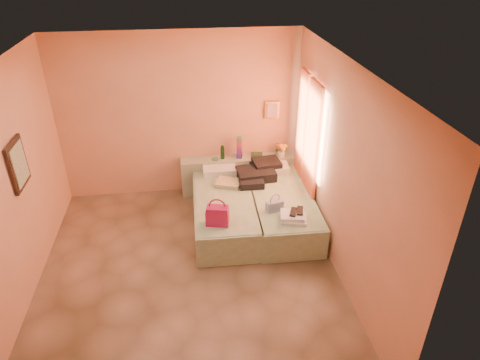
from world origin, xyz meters
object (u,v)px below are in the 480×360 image
at_px(bed_right, 281,208).
at_px(magenta_handbag, 217,215).
at_px(water_bottle, 222,152).
at_px(green_book, 257,154).
at_px(blue_handbag, 275,206).
at_px(towel_stack, 294,217).
at_px(headboard_ledge, 239,174).
at_px(flower_vase, 281,149).
at_px(bed_left, 225,211).

xyz_separation_m(bed_right, magenta_handbag, (-1.06, -0.63, 0.40)).
distance_m(water_bottle, green_book, 0.62).
xyz_separation_m(blue_handbag, towel_stack, (0.22, -0.28, -0.03)).
bearing_deg(headboard_ledge, flower_vase, -3.83).
bearing_deg(bed_right, blue_handbag, -115.48).
bearing_deg(towel_stack, blue_handbag, 128.15).
bearing_deg(water_bottle, magenta_handbag, -98.07).
height_order(water_bottle, towel_stack, water_bottle).
height_order(water_bottle, flower_vase, flower_vase).
bearing_deg(bed_right, water_bottle, 128.37).
relative_size(headboard_ledge, magenta_handbag, 6.53).
height_order(flower_vase, towel_stack, flower_vase).
xyz_separation_m(headboard_ledge, blue_handbag, (0.32, -1.50, 0.25)).
xyz_separation_m(water_bottle, magenta_handbag, (-0.24, -1.71, -0.12)).
relative_size(green_book, magenta_handbag, 0.62).
height_order(headboard_ledge, towel_stack, headboard_ledge).
relative_size(bed_left, water_bottle, 8.23).
relative_size(water_bottle, green_book, 1.24).
xyz_separation_m(flower_vase, towel_stack, (-0.19, -1.74, -0.25)).
xyz_separation_m(flower_vase, magenta_handbag, (-1.27, -1.67, -0.15)).
height_order(water_bottle, green_book, water_bottle).
bearing_deg(flower_vase, headboard_ledge, 176.17).
height_order(water_bottle, blue_handbag, water_bottle).
xyz_separation_m(headboard_ledge, bed_right, (0.52, -1.09, -0.08)).
distance_m(bed_left, water_bottle, 1.17).
bearing_deg(water_bottle, bed_right, -52.88).
distance_m(magenta_handbag, towel_stack, 1.09).
height_order(green_book, towel_stack, green_book).
bearing_deg(green_book, bed_right, -70.54).
xyz_separation_m(headboard_ledge, magenta_handbag, (-0.54, -1.72, 0.32)).
bearing_deg(water_bottle, towel_stack, -64.78).
xyz_separation_m(bed_right, green_book, (-0.21, 1.13, 0.42)).
bearing_deg(bed_right, green_book, 101.66).
xyz_separation_m(headboard_ledge, towel_stack, (0.54, -1.78, 0.23)).
bearing_deg(bed_left, blue_handbag, -31.74).
relative_size(headboard_ledge, bed_right, 1.02).
bearing_deg(headboard_ledge, bed_left, -109.65).
bearing_deg(towel_stack, green_book, 97.03).
bearing_deg(magenta_handbag, blue_handbag, 27.70).
distance_m(headboard_ledge, bed_left, 1.12).
distance_m(bed_left, green_book, 1.36).
bearing_deg(green_book, towel_stack, -73.92).
distance_m(headboard_ledge, towel_stack, 1.88).
height_order(headboard_ledge, flower_vase, flower_vase).
relative_size(flower_vase, towel_stack, 0.83).
distance_m(bed_left, bed_right, 0.90).
bearing_deg(flower_vase, blue_handbag, -105.87).
height_order(headboard_ledge, bed_left, headboard_ledge).
height_order(bed_left, green_book, green_book).
height_order(bed_right, towel_stack, towel_stack).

